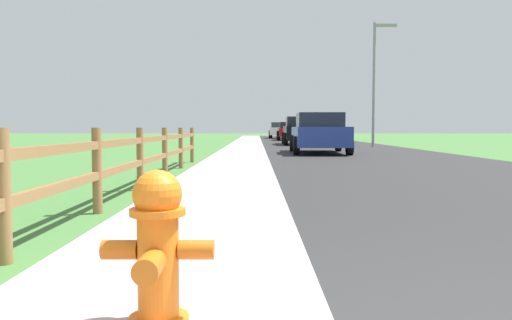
% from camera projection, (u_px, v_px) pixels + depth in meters
% --- Properties ---
extents(ground_plane, '(120.00, 120.00, 0.00)m').
position_uv_depth(ground_plane, '(263.00, 146.00, 27.06)').
color(ground_plane, '#437437').
extents(road_asphalt, '(7.00, 66.00, 0.01)m').
position_uv_depth(road_asphalt, '(324.00, 145.00, 29.06)').
color(road_asphalt, '#2A2A2A').
rests_on(road_asphalt, ground).
extents(curb_concrete, '(6.00, 66.00, 0.01)m').
position_uv_depth(curb_concrete, '(209.00, 145.00, 29.05)').
color(curb_concrete, '#AD9AA3').
rests_on(curb_concrete, ground).
extents(grass_verge, '(5.00, 66.00, 0.00)m').
position_uv_depth(grass_verge, '(183.00, 145.00, 29.04)').
color(grass_verge, '#437437').
rests_on(grass_verge, ground).
extents(fire_hydrant, '(0.57, 0.47, 0.78)m').
position_uv_depth(fire_hydrant, '(157.00, 244.00, 2.58)').
color(fire_hydrant, orange).
rests_on(fire_hydrant, ground).
extents(rail_fence, '(0.11, 13.15, 0.99)m').
position_uv_depth(rail_fence, '(139.00, 154.00, 7.99)').
color(rail_fence, olive).
rests_on(rail_fence, ground).
extents(parked_suv_blue, '(2.22, 4.89, 1.55)m').
position_uv_depth(parked_suv_blue, '(318.00, 133.00, 19.86)').
color(parked_suv_blue, navy).
rests_on(parked_suv_blue, ground).
extents(parked_car_black, '(2.04, 5.02, 1.62)m').
position_uv_depth(parked_car_black, '(299.00, 131.00, 29.89)').
color(parked_car_black, black).
rests_on(parked_car_black, ground).
extents(parked_car_red, '(2.11, 4.99, 1.42)m').
position_uv_depth(parked_car_red, '(289.00, 131.00, 40.21)').
color(parked_car_red, maroon).
rests_on(parked_car_red, ground).
extents(parked_car_white, '(2.39, 5.01, 1.47)m').
position_uv_depth(parked_car_white, '(280.00, 130.00, 47.80)').
color(parked_car_white, white).
rests_on(parked_car_white, ground).
extents(street_lamp, '(1.17, 0.20, 6.28)m').
position_uv_depth(street_lamp, '(375.00, 73.00, 25.95)').
color(street_lamp, gray).
rests_on(street_lamp, ground).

